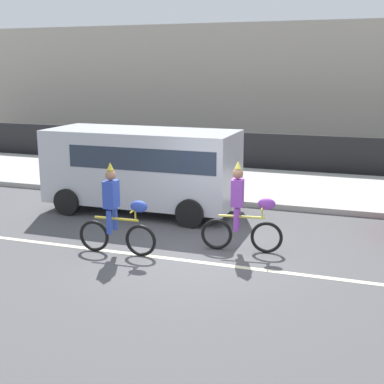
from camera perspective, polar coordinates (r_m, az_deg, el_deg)
The scene contains 8 objects.
ground_plane at distance 11.19m, azimuth 0.64°, elevation -6.53°, with size 80.00×80.00×0.00m, color #4C4C4F.
road_centre_line at distance 10.74m, azimuth -0.22°, elevation -7.36°, with size 36.00×0.14×0.01m, color beige.
sidewalk_curb at distance 17.22m, azimuth 7.55°, elevation 0.66°, with size 60.00×5.00×0.15m, color #ADAAA3.
fence_line at distance 19.91m, azimuth 9.33°, elevation 4.12°, with size 40.00×0.08×1.40m, color black.
building_backdrop at distance 28.55m, azimuth 8.12°, elevation 11.21°, with size 28.00×8.00×5.72m, color #B2A899.
parade_cyclist_cobalt at distance 11.01m, azimuth -8.01°, elevation -2.40°, with size 1.72×0.50×1.92m.
parade_cyclist_purple at distance 11.11m, azimuth 5.41°, elevation -2.19°, with size 1.72×0.51×1.92m.
parked_van_silver at distance 14.15m, azimuth -5.09°, elevation 2.97°, with size 5.00×2.22×2.18m.
Camera 1 is at (3.35, -9.99, 3.77)m, focal length 50.00 mm.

